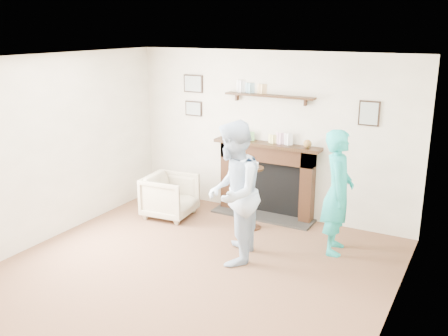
{
  "coord_description": "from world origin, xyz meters",
  "views": [
    {
      "loc": [
        2.93,
        -4.32,
        2.84
      ],
      "look_at": [
        0.08,
        0.9,
        1.14
      ],
      "focal_mm": 40.0,
      "sensor_mm": 36.0,
      "label": 1
    }
  ],
  "objects_px": {
    "armchair": "(171,216)",
    "pedestal_table": "(252,186)",
    "woman": "(334,250)",
    "man": "(233,260)"
  },
  "relations": [
    {
      "from": "woman",
      "to": "armchair",
      "type": "bearing_deg",
      "value": 78.51
    },
    {
      "from": "man",
      "to": "woman",
      "type": "relative_size",
      "value": 1.1
    },
    {
      "from": "woman",
      "to": "pedestal_table",
      "type": "height_order",
      "value": "pedestal_table"
    },
    {
      "from": "woman",
      "to": "man",
      "type": "bearing_deg",
      "value": 118.23
    },
    {
      "from": "pedestal_table",
      "to": "armchair",
      "type": "bearing_deg",
      "value": -172.39
    },
    {
      "from": "armchair",
      "to": "pedestal_table",
      "type": "height_order",
      "value": "pedestal_table"
    },
    {
      "from": "man",
      "to": "woman",
      "type": "distance_m",
      "value": 1.36
    },
    {
      "from": "man",
      "to": "pedestal_table",
      "type": "relative_size",
      "value": 1.68
    },
    {
      "from": "armchair",
      "to": "pedestal_table",
      "type": "distance_m",
      "value": 1.47
    },
    {
      "from": "man",
      "to": "armchair",
      "type": "bearing_deg",
      "value": -136.08
    }
  ]
}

